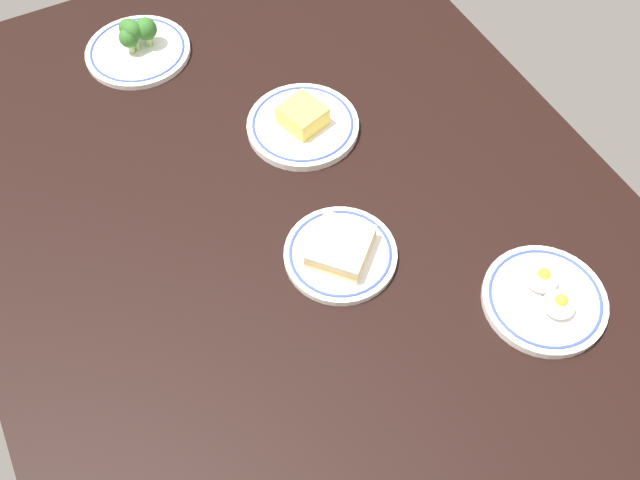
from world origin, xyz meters
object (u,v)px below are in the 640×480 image
object	(u,v)px
plate_broccoli	(137,45)
plate_cheese	(303,123)
plate_sandwich	(341,252)
plate_eggs	(546,298)

from	to	relation	value
plate_broccoli	plate_cheese	world-z (taller)	plate_broccoli
plate_sandwich	plate_cheese	size ratio (longest dim) A/B	0.89
plate_eggs	plate_broccoli	bearing A→B (deg)	-156.03
plate_sandwich	plate_broccoli	distance (cm)	60.12
plate_sandwich	plate_cheese	xyz separation A→B (cm)	(-26.70, 6.90, -0.09)
plate_sandwich	plate_cheese	bearing A→B (deg)	165.51
plate_sandwich	plate_eggs	xyz separation A→B (cm)	(21.20, 23.26, -0.20)
plate_eggs	plate_cheese	bearing A→B (deg)	-161.14
plate_sandwich	plate_eggs	distance (cm)	31.47
plate_sandwich	plate_eggs	bearing A→B (deg)	47.66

